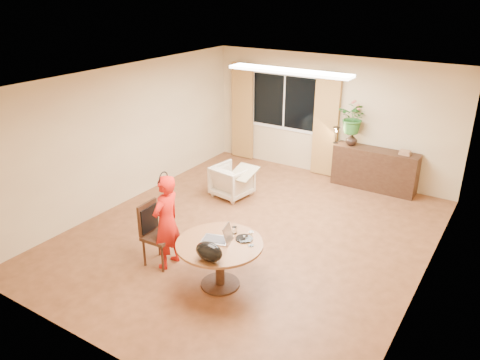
# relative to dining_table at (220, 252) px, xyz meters

# --- Properties ---
(floor) EXTENTS (6.50, 6.50, 0.00)m
(floor) POSITION_rel_dining_table_xyz_m (-0.38, 1.46, -0.54)
(floor) COLOR brown
(floor) RESTS_ON ground
(ceiling) EXTENTS (6.50, 6.50, 0.00)m
(ceiling) POSITION_rel_dining_table_xyz_m (-0.38, 1.46, 2.06)
(ceiling) COLOR white
(ceiling) RESTS_ON wall_back
(wall_back) EXTENTS (5.50, 0.00, 5.50)m
(wall_back) POSITION_rel_dining_table_xyz_m (-0.38, 4.71, 0.76)
(wall_back) COLOR tan
(wall_back) RESTS_ON floor
(wall_left) EXTENTS (0.00, 6.50, 6.50)m
(wall_left) POSITION_rel_dining_table_xyz_m (-3.13, 1.46, 0.76)
(wall_left) COLOR tan
(wall_left) RESTS_ON floor
(wall_right) EXTENTS (0.00, 6.50, 6.50)m
(wall_right) POSITION_rel_dining_table_xyz_m (2.37, 1.46, 0.76)
(wall_right) COLOR tan
(wall_right) RESTS_ON floor
(window) EXTENTS (1.70, 0.03, 1.30)m
(window) POSITION_rel_dining_table_xyz_m (-1.48, 4.69, 0.96)
(window) COLOR white
(window) RESTS_ON wall_back
(curtain_left) EXTENTS (0.55, 0.08, 2.25)m
(curtain_left) POSITION_rel_dining_table_xyz_m (-2.53, 4.62, 0.61)
(curtain_left) COLOR brown
(curtain_left) RESTS_ON wall_back
(curtain_right) EXTENTS (0.55, 0.08, 2.25)m
(curtain_right) POSITION_rel_dining_table_xyz_m (-0.43, 4.62, 0.61)
(curtain_right) COLOR brown
(curtain_right) RESTS_ON wall_back
(ceiling_panel) EXTENTS (2.20, 0.35, 0.05)m
(ceiling_panel) POSITION_rel_dining_table_xyz_m (-0.38, 2.66, 2.03)
(ceiling_panel) COLOR white
(ceiling_panel) RESTS_ON ceiling
(dining_table) EXTENTS (1.20, 1.20, 0.68)m
(dining_table) POSITION_rel_dining_table_xyz_m (0.00, 0.00, 0.00)
(dining_table) COLOR brown
(dining_table) RESTS_ON floor
(dining_chair) EXTENTS (0.48, 0.44, 0.97)m
(dining_chair) POSITION_rel_dining_table_xyz_m (-1.07, -0.02, -0.05)
(dining_chair) COLOR black
(dining_chair) RESTS_ON floor
(child) EXTENTS (0.54, 0.36, 1.45)m
(child) POSITION_rel_dining_table_xyz_m (-0.95, 0.01, 0.19)
(child) COLOR red
(child) RESTS_ON floor
(laptop) EXTENTS (0.45, 0.36, 0.26)m
(laptop) POSITION_rel_dining_table_xyz_m (-0.08, 0.03, 0.28)
(laptop) COLOR #B7B7BC
(laptop) RESTS_ON dining_table
(tumbler) EXTENTS (0.08, 0.08, 0.10)m
(tumbler) POSITION_rel_dining_table_xyz_m (0.03, 0.32, 0.20)
(tumbler) COLOR white
(tumbler) RESTS_ON dining_table
(wine_glass) EXTENTS (0.10, 0.10, 0.22)m
(wine_glass) POSITION_rel_dining_table_xyz_m (0.40, 0.17, 0.25)
(wine_glass) COLOR white
(wine_glass) RESTS_ON dining_table
(pot_lid) EXTENTS (0.31, 0.31, 0.04)m
(pot_lid) POSITION_rel_dining_table_xyz_m (0.23, 0.26, 0.16)
(pot_lid) COLOR white
(pot_lid) RESTS_ON dining_table
(handbag) EXTENTS (0.43, 0.33, 0.26)m
(handbag) POSITION_rel_dining_table_xyz_m (0.14, -0.43, 0.27)
(handbag) COLOR black
(handbag) RESTS_ON dining_table
(armchair) EXTENTS (0.78, 0.79, 0.64)m
(armchair) POSITION_rel_dining_table_xyz_m (-1.51, 2.61, -0.22)
(armchair) COLOR beige
(armchair) RESTS_ON floor
(throw) EXTENTS (0.46, 0.56, 0.03)m
(throw) POSITION_rel_dining_table_xyz_m (-1.22, 2.56, 0.12)
(throw) COLOR beige
(throw) RESTS_ON armchair
(sideboard) EXTENTS (1.70, 0.41, 0.85)m
(sideboard) POSITION_rel_dining_table_xyz_m (0.75, 4.47, -0.11)
(sideboard) COLOR black
(sideboard) RESTS_ON floor
(vase) EXTENTS (0.25, 0.25, 0.25)m
(vase) POSITION_rel_dining_table_xyz_m (0.21, 4.47, 0.44)
(vase) COLOR black
(vase) RESTS_ON sideboard
(bouquet) EXTENTS (0.64, 0.57, 0.66)m
(bouquet) POSITION_rel_dining_table_xyz_m (0.22, 4.47, 0.89)
(bouquet) COLOR #256124
(bouquet) RESTS_ON vase
(book_stack) EXTENTS (0.24, 0.20, 0.09)m
(book_stack) POSITION_rel_dining_table_xyz_m (1.30, 4.47, 0.36)
(book_stack) COLOR #92664A
(book_stack) RESTS_ON sideboard
(desk_lamp) EXTENTS (0.17, 0.17, 0.36)m
(desk_lamp) POSITION_rel_dining_table_xyz_m (-0.11, 4.42, 0.49)
(desk_lamp) COLOR black
(desk_lamp) RESTS_ON sideboard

